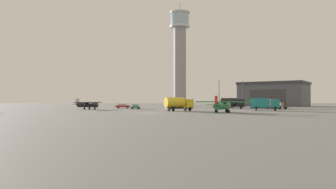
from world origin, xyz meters
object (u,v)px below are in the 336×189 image
(airplane_green, at_px, (221,105))
(airplane_black, at_px, (86,104))
(truck_fuel_tanker_black, at_px, (231,103))
(car_red, at_px, (122,106))
(control_tower, at_px, (179,52))
(truck_box_teal, at_px, (263,104))
(truck_fuel_tanker_yellow, at_px, (177,103))
(light_post_west, at_px, (242,91))
(truck_box_white, at_px, (226,102))
(light_post_east, at_px, (218,91))
(truck_flatbed_silver, at_px, (273,104))
(car_green, at_px, (134,106))

(airplane_green, bearing_deg, airplane_black, 82.52)
(truck_fuel_tanker_black, distance_m, car_red, 31.94)
(control_tower, height_order, truck_box_teal, control_tower)
(truck_fuel_tanker_yellow, distance_m, light_post_west, 45.77)
(truck_box_white, height_order, truck_fuel_tanker_yellow, truck_box_white)
(car_red, relative_size, light_post_east, 0.44)
(truck_box_white, distance_m, truck_box_teal, 28.72)
(airplane_green, relative_size, truck_box_white, 1.58)
(control_tower, bearing_deg, airplane_green, -84.57)
(light_post_east, bearing_deg, truck_fuel_tanker_yellow, -110.75)
(light_post_east, bearing_deg, truck_fuel_tanker_black, -88.52)
(light_post_west, bearing_deg, control_tower, 149.98)
(airplane_black, distance_m, truck_box_white, 43.93)
(truck_box_teal, relative_size, car_red, 1.60)
(truck_fuel_tanker_black, height_order, light_post_west, light_post_west)
(truck_flatbed_silver, bearing_deg, airplane_green, 121.10)
(airplane_green, bearing_deg, truck_box_teal, -15.06)
(truck_box_teal, bearing_deg, airplane_black, -177.36)
(car_red, bearing_deg, truck_flatbed_silver, -7.47)
(airplane_black, xyz_separation_m, light_post_east, (38.55, 28.95, 4.36))
(car_green, xyz_separation_m, light_post_west, (34.42, 22.12, 4.74))
(airplane_black, distance_m, truck_fuel_tanker_yellow, 25.97)
(truck_box_white, height_order, car_green, truck_box_white)
(airplane_green, xyz_separation_m, truck_fuel_tanker_black, (7.92, 30.25, 0.20))
(car_red, bearing_deg, light_post_west, 22.40)
(truck_box_teal, xyz_separation_m, car_red, (-35.50, 21.54, -0.89))
(truck_flatbed_silver, bearing_deg, control_tower, 11.42)
(light_post_west, bearing_deg, truck_flatbed_silver, -80.51)
(airplane_black, relative_size, light_post_west, 1.00)
(control_tower, relative_size, airplane_black, 4.32)
(control_tower, bearing_deg, car_red, -123.50)
(airplane_black, bearing_deg, light_post_east, 59.84)
(airplane_green, xyz_separation_m, car_red, (-23.74, 34.29, -0.76))
(truck_fuel_tanker_yellow, xyz_separation_m, light_post_east, (15.48, 40.86, 3.99))
(car_red, distance_m, light_post_east, 35.59)
(light_post_west, bearing_deg, airplane_green, -107.13)
(control_tower, height_order, car_red, control_tower)
(truck_fuel_tanker_black, bearing_deg, truck_box_teal, -59.06)
(truck_fuel_tanker_black, bearing_deg, truck_flatbed_silver, 5.08)
(control_tower, relative_size, airplane_green, 3.88)
(control_tower, xyz_separation_m, truck_fuel_tanker_black, (13.76, -31.10, -18.96))
(truck_box_teal, height_order, truck_fuel_tanker_black, truck_fuel_tanker_black)
(airplane_black, relative_size, car_green, 2.23)
(truck_box_teal, xyz_separation_m, truck_flatbed_silver, (7.02, 14.89, -0.33))
(light_post_west, bearing_deg, light_post_east, 168.24)
(car_red, bearing_deg, truck_box_white, 13.72)
(truck_fuel_tanker_yellow, height_order, truck_fuel_tanker_black, truck_fuel_tanker_yellow)
(airplane_green, relative_size, car_green, 2.49)
(truck_flatbed_silver, xyz_separation_m, car_green, (-38.02, -0.55, -0.56))
(light_post_east, bearing_deg, truck_box_teal, -83.46)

